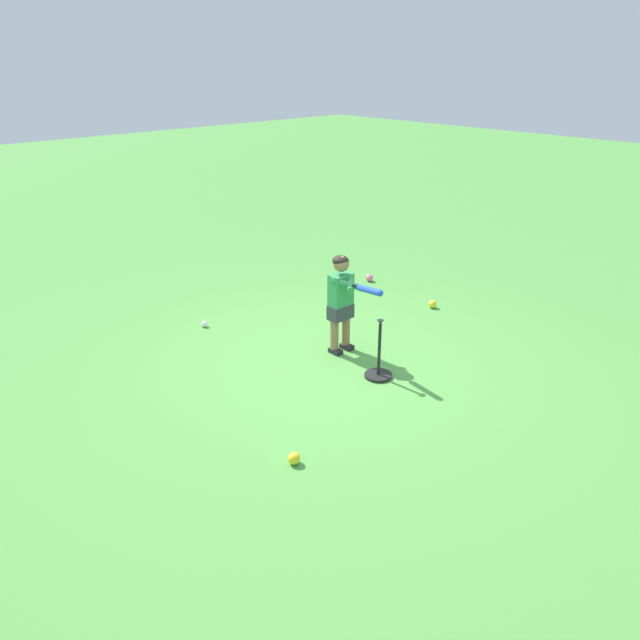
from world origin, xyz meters
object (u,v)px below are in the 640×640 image
(play_ball_near_batter, at_px, (204,324))
(play_ball_by_bucket, at_px, (369,278))
(child_batter, at_px, (343,296))
(play_ball_midfield, at_px, (433,304))
(batting_tee, at_px, (379,367))
(play_ball_far_left, at_px, (294,458))

(play_ball_near_batter, bearing_deg, play_ball_by_bucket, -95.45)
(child_batter, distance_m, play_ball_by_bucket, 2.39)
(play_ball_near_batter, distance_m, play_ball_midfield, 2.87)
(play_ball_midfield, bearing_deg, child_batter, 93.30)
(batting_tee, bearing_deg, play_ball_near_batter, 14.52)
(play_ball_near_batter, height_order, batting_tee, batting_tee)
(child_batter, xyz_separation_m, play_ball_midfield, (0.10, -1.73, -0.60))
(child_batter, xyz_separation_m, batting_tee, (-0.66, 0.14, -0.55))
(play_ball_far_left, xyz_separation_m, play_ball_by_bucket, (2.51, -3.60, 0.00))
(play_ball_near_batter, relative_size, play_ball_far_left, 0.73)
(play_ball_far_left, height_order, batting_tee, batting_tee)
(child_batter, distance_m, play_ball_far_left, 2.16)
(play_ball_near_batter, relative_size, play_ball_midfield, 0.72)
(child_batter, height_order, play_ball_near_batter, child_batter)
(child_batter, bearing_deg, play_ball_by_bucket, -54.76)
(batting_tee, bearing_deg, play_ball_midfield, -67.93)
(play_ball_far_left, height_order, play_ball_midfield, play_ball_midfield)
(play_ball_near_batter, relative_size, play_ball_by_bucket, 0.72)
(play_ball_near_batter, bearing_deg, batting_tee, -165.48)
(play_ball_midfield, relative_size, batting_tee, 0.17)
(play_ball_far_left, distance_m, batting_tee, 1.65)
(play_ball_near_batter, xyz_separation_m, play_ball_far_left, (-2.76, 0.98, 0.01))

